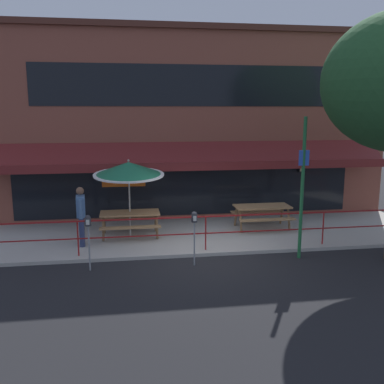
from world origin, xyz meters
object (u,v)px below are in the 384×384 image
(parking_meter_far, at_px, (194,222))
(parking_meter_near, at_px, (88,226))
(street_sign_pole, at_px, (302,187))
(pedestrian_walking, at_px, (81,213))
(picnic_table_left, at_px, (130,217))
(patio_umbrella_left, at_px, (129,169))
(picnic_table_centre, at_px, (262,210))

(parking_meter_far, bearing_deg, parking_meter_near, 179.44)
(parking_meter_far, xyz_separation_m, street_sign_pole, (2.89, 0.14, 0.80))
(pedestrian_walking, bearing_deg, picnic_table_left, 27.77)
(patio_umbrella_left, distance_m, pedestrian_walking, 1.96)
(patio_umbrella_left, xyz_separation_m, parking_meter_far, (1.61, -2.61, -1.03))
(pedestrian_walking, relative_size, parking_meter_far, 1.20)
(parking_meter_far, bearing_deg, picnic_table_left, 122.77)
(pedestrian_walking, relative_size, parking_meter_near, 1.20)
(patio_umbrella_left, xyz_separation_m, street_sign_pole, (4.50, -2.48, -0.23))
(picnic_table_centre, bearing_deg, parking_meter_far, -134.00)
(pedestrian_walking, bearing_deg, parking_meter_near, -78.58)
(pedestrian_walking, xyz_separation_m, street_sign_pole, (5.87, -1.64, 0.89))
(picnic_table_centre, relative_size, patio_umbrella_left, 0.76)
(pedestrian_walking, xyz_separation_m, parking_meter_near, (0.35, -1.75, 0.09))
(picnic_table_left, relative_size, parking_meter_far, 1.27)
(patio_umbrella_left, height_order, parking_meter_near, patio_umbrella_left)
(pedestrian_walking, relative_size, street_sign_pole, 0.45)
(parking_meter_near, bearing_deg, street_sign_pole, 1.15)
(picnic_table_left, bearing_deg, patio_umbrella_left, 90.00)
(street_sign_pole, bearing_deg, picnic_table_centre, 94.65)
(picnic_table_left, relative_size, parking_meter_near, 1.27)
(picnic_table_centre, bearing_deg, pedestrian_walking, -170.03)
(patio_umbrella_left, bearing_deg, picnic_table_centre, 2.13)
(picnic_table_left, relative_size, street_sign_pole, 0.48)
(pedestrian_walking, xyz_separation_m, parking_meter_far, (2.98, -1.78, 0.09))
(picnic_table_left, height_order, parking_meter_near, parking_meter_near)
(patio_umbrella_left, height_order, street_sign_pole, street_sign_pole)
(patio_umbrella_left, relative_size, parking_meter_far, 1.67)
(picnic_table_left, xyz_separation_m, pedestrian_walking, (-1.37, -0.72, 0.35))
(parking_meter_far, height_order, street_sign_pole, street_sign_pole)
(picnic_table_left, height_order, street_sign_pole, street_sign_pole)
(patio_umbrella_left, xyz_separation_m, pedestrian_walking, (-1.37, -0.84, -1.12))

